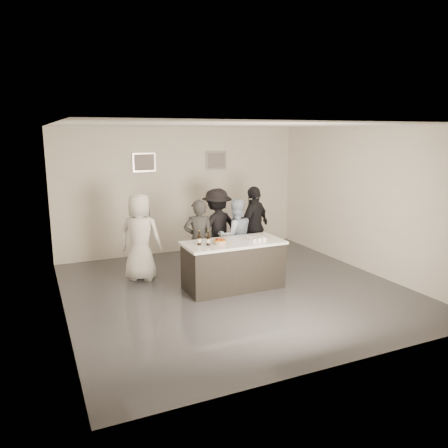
# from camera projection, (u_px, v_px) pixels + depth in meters

# --- Properties ---
(floor) EXTENTS (6.00, 6.00, 0.00)m
(floor) POSITION_uv_depth(u_px,v_px,m) (235.00, 289.00, 8.16)
(floor) COLOR #3D3D42
(floor) RESTS_ON ground
(ceiling) EXTENTS (6.00, 6.00, 0.00)m
(ceiling) POSITION_uv_depth(u_px,v_px,m) (236.00, 125.00, 7.54)
(ceiling) COLOR white
(wall_back) EXTENTS (6.00, 0.04, 3.00)m
(wall_back) POSITION_uv_depth(u_px,v_px,m) (182.00, 190.00, 10.53)
(wall_back) COLOR silver
(wall_back) RESTS_ON ground
(wall_front) EXTENTS (6.00, 0.04, 3.00)m
(wall_front) POSITION_uv_depth(u_px,v_px,m) (345.00, 251.00, 5.18)
(wall_front) COLOR silver
(wall_front) RESTS_ON ground
(wall_left) EXTENTS (0.04, 6.00, 3.00)m
(wall_left) POSITION_uv_depth(u_px,v_px,m) (58.00, 224.00, 6.65)
(wall_left) COLOR silver
(wall_left) RESTS_ON ground
(wall_right) EXTENTS (0.04, 6.00, 3.00)m
(wall_right) POSITION_uv_depth(u_px,v_px,m) (365.00, 200.00, 9.06)
(wall_right) COLOR silver
(wall_right) RESTS_ON ground
(picture_left) EXTENTS (0.54, 0.04, 0.44)m
(picture_left) POSITION_uv_depth(u_px,v_px,m) (144.00, 162.00, 10.00)
(picture_left) COLOR #B2B2B7
(picture_left) RESTS_ON wall_back
(picture_right) EXTENTS (0.54, 0.04, 0.44)m
(picture_right) POSITION_uv_depth(u_px,v_px,m) (216.00, 160.00, 10.72)
(picture_right) COLOR #B2B2B7
(picture_right) RESTS_ON wall_back
(bar_counter) EXTENTS (1.86, 0.86, 0.90)m
(bar_counter) POSITION_uv_depth(u_px,v_px,m) (233.00, 265.00, 8.14)
(bar_counter) COLOR white
(bar_counter) RESTS_ON ground
(cake) EXTENTS (0.22, 0.22, 0.07)m
(cake) POSITION_uv_depth(u_px,v_px,m) (220.00, 242.00, 7.85)
(cake) COLOR orange
(cake) RESTS_ON bar_counter
(beer_bottle_a) EXTENTS (0.07, 0.07, 0.26)m
(beer_bottle_a) POSITION_uv_depth(u_px,v_px,m) (199.00, 238.00, 7.77)
(beer_bottle_a) COLOR black
(beer_bottle_a) RESTS_ON bar_counter
(beer_bottle_b) EXTENTS (0.07, 0.07, 0.26)m
(beer_bottle_b) POSITION_uv_depth(u_px,v_px,m) (208.00, 238.00, 7.75)
(beer_bottle_b) COLOR black
(beer_bottle_b) RESTS_ON bar_counter
(tumbler_cluster) EXTENTS (0.30, 0.30, 0.08)m
(tumbler_cluster) POSITION_uv_depth(u_px,v_px,m) (257.00, 239.00, 8.10)
(tumbler_cluster) COLOR orange
(tumbler_cluster) RESTS_ON bar_counter
(candles) EXTENTS (0.24, 0.08, 0.01)m
(candles) POSITION_uv_depth(u_px,v_px,m) (222.00, 248.00, 7.60)
(candles) COLOR pink
(candles) RESTS_ON bar_counter
(person_main_black) EXTENTS (0.67, 0.53, 1.61)m
(person_main_black) POSITION_uv_depth(u_px,v_px,m) (199.00, 240.00, 8.54)
(person_main_black) COLOR #282828
(person_main_black) RESTS_ON ground
(person_main_blue) EXTENTS (0.80, 0.65, 1.55)m
(person_main_blue) POSITION_uv_depth(u_px,v_px,m) (236.00, 236.00, 9.02)
(person_main_blue) COLOR #AEC3E3
(person_main_blue) RESTS_ON ground
(person_guest_left) EXTENTS (1.01, 0.93, 1.73)m
(person_guest_left) POSITION_uv_depth(u_px,v_px,m) (140.00, 237.00, 8.54)
(person_guest_left) COLOR silver
(person_guest_left) RESTS_ON ground
(person_guest_right) EXTENTS (1.10, 0.91, 1.75)m
(person_guest_right) POSITION_uv_depth(u_px,v_px,m) (254.00, 226.00, 9.44)
(person_guest_right) COLOR black
(person_guest_right) RESTS_ON ground
(person_guest_back) EXTENTS (1.23, 0.90, 1.71)m
(person_guest_back) POSITION_uv_depth(u_px,v_px,m) (217.00, 228.00, 9.40)
(person_guest_back) COLOR black
(person_guest_back) RESTS_ON ground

